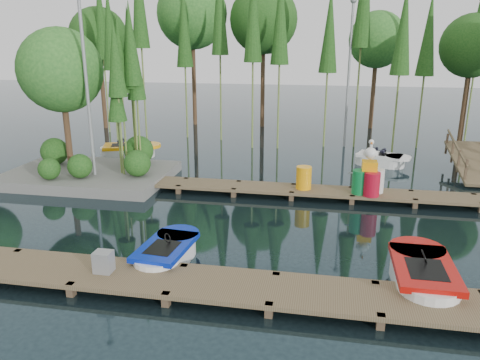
% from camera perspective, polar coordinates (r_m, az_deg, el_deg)
% --- Properties ---
extents(ground_plane, '(90.00, 90.00, 0.00)m').
position_cam_1_polar(ground_plane, '(14.62, -2.30, -4.58)').
color(ground_plane, '#1B2D34').
extents(near_dock, '(18.00, 1.50, 0.50)m').
position_cam_1_polar(near_dock, '(10.59, -7.88, -12.09)').
color(near_dock, brown).
rests_on(near_dock, ground).
extents(far_dock, '(15.00, 1.20, 0.50)m').
position_cam_1_polar(far_dock, '(16.69, 2.96, -1.01)').
color(far_dock, brown).
rests_on(far_dock, ground).
extents(island, '(6.20, 4.20, 6.75)m').
position_cam_1_polar(island, '(19.15, -19.04, 9.47)').
color(island, slate).
rests_on(island, ground).
extents(tree_screen, '(34.42, 18.53, 10.31)m').
position_cam_1_polar(tree_screen, '(24.42, -1.53, 18.63)').
color(tree_screen, '#4C3420').
rests_on(tree_screen, ground).
extents(lamp_island, '(0.30, 0.30, 7.25)m').
position_cam_1_polar(lamp_island, '(17.98, -18.34, 12.57)').
color(lamp_island, gray).
rests_on(lamp_island, ground).
extents(lamp_rear, '(0.30, 0.30, 7.25)m').
position_cam_1_polar(lamp_rear, '(24.30, 13.20, 13.84)').
color(lamp_rear, gray).
rests_on(lamp_rear, ground).
extents(ramp, '(1.50, 3.94, 1.49)m').
position_cam_1_polar(ramp, '(21.16, 26.60, 2.05)').
color(ramp, brown).
rests_on(ramp, ground).
extents(boat_blue, '(1.29, 2.50, 0.81)m').
position_cam_1_polar(boat_blue, '(11.84, -8.90, -8.89)').
color(boat_blue, white).
rests_on(boat_blue, ground).
extents(boat_red, '(1.30, 2.84, 0.95)m').
position_cam_1_polar(boat_red, '(11.33, 21.35, -10.90)').
color(boat_red, white).
rests_on(boat_red, ground).
extents(boat_yellow_far, '(3.06, 2.11, 1.40)m').
position_cam_1_polar(boat_yellow_far, '(22.64, -13.40, 3.49)').
color(boat_yellow_far, white).
rests_on(boat_yellow_far, ground).
extents(boat_white_far, '(2.60, 1.75, 1.13)m').
position_cam_1_polar(boat_white_far, '(21.45, 16.76, 2.38)').
color(boat_white_far, white).
rests_on(boat_white_far, ground).
extents(utility_cabinet, '(0.40, 0.34, 0.49)m').
position_cam_1_polar(utility_cabinet, '(11.06, -16.30, -9.54)').
color(utility_cabinet, gray).
rests_on(utility_cabinet, near_dock).
extents(yellow_barrel, '(0.53, 0.53, 0.80)m').
position_cam_1_polar(yellow_barrel, '(16.44, 7.78, 0.28)').
color(yellow_barrel, '#FFA40D').
rests_on(yellow_barrel, far_dock).
extents(drum_cluster, '(1.08, 0.99, 1.86)m').
position_cam_1_polar(drum_cluster, '(16.30, 15.50, 0.22)').
color(drum_cluster, '#0D7534').
rests_on(drum_cluster, far_dock).
extents(seagull_post, '(0.47, 0.25, 0.75)m').
position_cam_1_polar(seagull_post, '(16.42, 13.81, 0.31)').
color(seagull_post, gray).
rests_on(seagull_post, far_dock).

